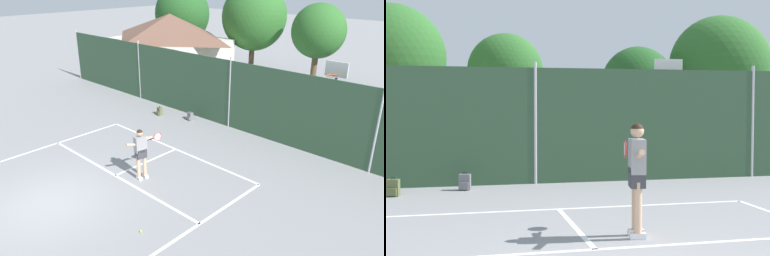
% 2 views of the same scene
% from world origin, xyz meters
% --- Properties ---
extents(ground_plane, '(120.00, 120.00, 0.00)m').
position_xyz_m(ground_plane, '(0.00, 0.00, 0.00)').
color(ground_plane, gray).
extents(court_markings, '(8.30, 11.10, 0.01)m').
position_xyz_m(court_markings, '(0.00, 0.65, 0.00)').
color(court_markings, white).
rests_on(court_markings, ground).
extents(chainlink_fence, '(26.09, 0.09, 3.29)m').
position_xyz_m(chainlink_fence, '(-0.00, 9.00, 1.57)').
color(chainlink_fence, '#2D4C33').
rests_on(chainlink_fence, ground).
extents(basketball_hoop, '(0.90, 0.67, 3.55)m').
position_xyz_m(basketball_hoop, '(4.30, 10.18, 2.31)').
color(basketball_hoop, '#284CB2').
rests_on(basketball_hoop, ground).
extents(clubhouse_building, '(7.40, 5.68, 4.32)m').
position_xyz_m(clubhouse_building, '(-8.50, 13.32, 2.24)').
color(clubhouse_building, beige).
rests_on(clubhouse_building, ground).
extents(treeline_backdrop, '(26.16, 4.37, 6.30)m').
position_xyz_m(treeline_backdrop, '(-0.32, 17.55, 3.78)').
color(treeline_backdrop, brown).
rests_on(treeline_backdrop, ground).
extents(tennis_player, '(0.32, 1.44, 1.85)m').
position_xyz_m(tennis_player, '(0.84, 3.04, 1.11)').
color(tennis_player, silver).
rests_on(tennis_player, ground).
extents(tennis_ball, '(0.07, 0.07, 0.07)m').
position_xyz_m(tennis_ball, '(3.16, 1.06, 0.03)').
color(tennis_ball, '#CCE033').
rests_on(tennis_ball, ground).
extents(backpack_olive, '(0.31, 0.29, 0.46)m').
position_xyz_m(backpack_olive, '(-3.53, 7.79, 0.19)').
color(backpack_olive, '#566038').
rests_on(backpack_olive, ground).
extents(backpack_grey, '(0.31, 0.29, 0.46)m').
position_xyz_m(backpack_grey, '(-1.88, 8.34, 0.19)').
color(backpack_grey, slate).
rests_on(backpack_grey, ground).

